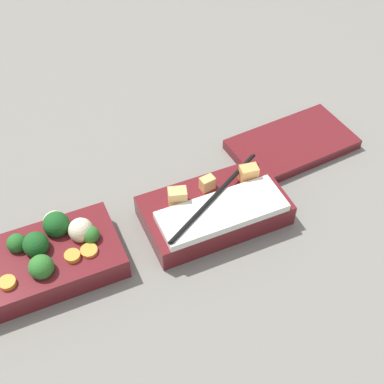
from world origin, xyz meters
TOP-DOWN VIEW (x-y plane):
  - ground_plane at (0.00, 0.00)m, footprint 3.00×3.00m
  - bento_tray_vegetable at (-0.12, 0.01)m, footprint 0.22×0.12m
  - bento_tray_rice at (0.14, -0.00)m, footprint 0.22×0.12m
  - bento_lid at (0.33, 0.09)m, footprint 0.22×0.14m

SIDE VIEW (x-z plane):
  - ground_plane at x=0.00m, z-range 0.00..0.00m
  - bento_lid at x=0.33m, z-range 0.00..0.02m
  - bento_tray_rice at x=0.14m, z-range -0.01..0.06m
  - bento_tray_vegetable at x=-0.12m, z-range -0.01..0.06m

